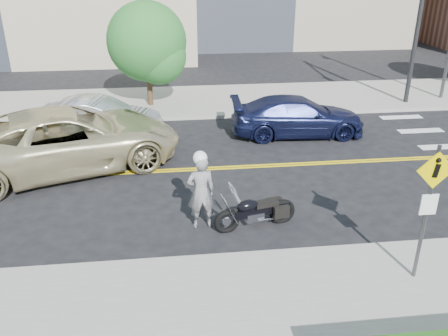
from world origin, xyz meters
name	(u,v)px	position (x,y,z in m)	size (l,w,h in m)	color
ground_plane	(198,169)	(0.00, 0.00, 0.00)	(120.00, 120.00, 0.00)	black
sidewalk_near	(225,336)	(0.00, -7.50, 0.07)	(60.00, 5.00, 0.15)	#9E9B91
sidewalk_far	(187,101)	(0.00, 7.50, 0.07)	(60.00, 5.00, 0.15)	#9E9B91
traffic_light	(434,0)	(10.00, 5.08, 4.67)	(0.28, 4.50, 7.00)	black
pedestrian_sign	(429,201)	(4.20, -6.31, 1.96)	(0.78, 0.08, 3.00)	#4C4C51
motorcyclist	(201,190)	(-0.14, -3.52, 1.04)	(0.76, 0.53, 2.09)	#9D9DA2
motorcycle	(256,204)	(1.24, -3.70, 0.65)	(2.12, 0.65, 1.29)	black
suv	(68,139)	(-4.09, 0.61, 0.99)	(3.29, 7.13, 1.98)	beige
parked_car_silver	(99,119)	(-3.49, 3.30, 0.76)	(1.61, 4.61, 1.52)	#B7B9C0
parked_car_blue	(297,116)	(4.01, 2.80, 0.73)	(2.06, 5.06, 1.47)	#161C43
tree_far_a	(147,42)	(-1.67, 6.95, 2.95)	(3.41, 3.41, 4.66)	#382619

